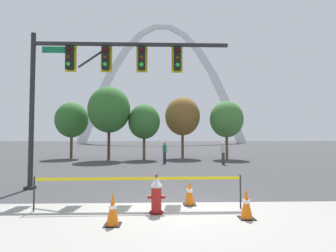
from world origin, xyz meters
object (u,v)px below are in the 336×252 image
Objects in this scene: traffic_cone_by_hydrant at (189,193)px; traffic_cone_curb_edge at (246,204)px; pedestrian_walking_left at (223,153)px; monument_arch at (162,90)px; traffic_signal_gantry at (95,74)px; pedestrian_standing_center at (165,152)px; traffic_cone_mid_sidewalk at (113,209)px; fire_hydrant at (156,195)px.

traffic_cone_curb_edge is at bearing -46.16° from traffic_cone_by_hydrant.
pedestrian_walking_left is at bearing 78.45° from traffic_cone_curb_edge.
traffic_cone_curb_edge is at bearing -88.77° from monument_arch.
monument_arch reaches higher than traffic_cone_curb_edge.
traffic_signal_gantry is at bearing -130.31° from pedestrian_walking_left.
traffic_cone_by_hydrant is 70.19m from monument_arch.
traffic_cone_by_hydrant is 11.67m from pedestrian_standing_center.
traffic_cone_curb_edge is at bearing 6.65° from traffic_cone_mid_sidewalk.
fire_hydrant is 2.23m from traffic_cone_curb_edge.
monument_arch is at bearing 93.94° from pedestrian_walking_left.
monument_arch is (-1.49, 69.63, 15.95)m from traffic_cone_curb_edge.
traffic_cone_curb_edge is 7.19m from traffic_signal_gantry.
fire_hydrant reaches higher than traffic_cone_curb_edge.
fire_hydrant is 1.36× the size of traffic_cone_curb_edge.
traffic_cone_mid_sidewalk is 71.80m from monument_arch.
fire_hydrant is 1.36× the size of traffic_cone_mid_sidewalk.
pedestrian_walking_left is (5.59, 12.47, 0.46)m from traffic_cone_mid_sidewalk.
traffic_signal_gantry is (-1.50, 4.11, 4.05)m from traffic_cone_mid_sidewalk.
pedestrian_standing_center is at bearing 97.67° from traffic_cone_curb_edge.
traffic_cone_curb_edge is 0.46× the size of pedestrian_walking_left.
pedestrian_walking_left is (4.64, 11.61, 0.35)m from fire_hydrant.
traffic_cone_by_hydrant is at bearing -108.84° from pedestrian_walking_left.
traffic_cone_curb_edge is at bearing -82.33° from pedestrian_standing_center.
monument_arch is at bearing 89.75° from pedestrian_standing_center.
pedestrian_walking_left is (3.97, -57.52, -15.49)m from monument_arch.
traffic_cone_mid_sidewalk is 3.14m from traffic_cone_curb_edge.
pedestrian_walking_left is (7.10, 8.37, -3.59)m from traffic_signal_gantry.
fire_hydrant is at bearing -90.56° from monument_arch.
traffic_signal_gantry is 67.02m from monument_arch.
traffic_signal_gantry reaches higher than traffic_cone_mid_sidewalk.
traffic_cone_curb_edge is at bearing -12.95° from fire_hydrant.
pedestrian_standing_center reaches higher than traffic_cone_mid_sidewalk.
fire_hydrant is at bearing 42.11° from traffic_cone_mid_sidewalk.
pedestrian_standing_center reaches higher than fire_hydrant.
traffic_cone_mid_sidewalk is 0.09× the size of traffic_signal_gantry.
traffic_signal_gantry is 4.92× the size of pedestrian_standing_center.
monument_arch is (-0.27, 68.36, 15.95)m from traffic_cone_by_hydrant.
traffic_signal_gantry reaches higher than pedestrian_standing_center.
traffic_cone_by_hydrant is at bearing -87.45° from pedestrian_standing_center.
traffic_cone_curb_edge is (1.22, -1.27, 0.00)m from traffic_cone_by_hydrant.
traffic_signal_gantry is (-2.46, 3.25, 3.94)m from fire_hydrant.
fire_hydrant is 12.51m from pedestrian_walking_left.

